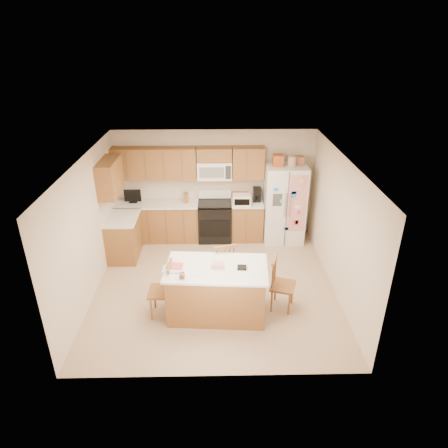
{
  "coord_description": "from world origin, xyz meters",
  "views": [
    {
      "loc": [
        0.04,
        -6.42,
        4.45
      ],
      "look_at": [
        0.18,
        0.35,
        1.14
      ],
      "focal_mm": 32.0,
      "sensor_mm": 36.0,
      "label": 1
    }
  ],
  "objects_px": {
    "stove": "(215,220)",
    "windsor_chair_back": "(223,268)",
    "windsor_chair_left": "(163,291)",
    "refrigerator": "(284,203)",
    "windsor_chair_right": "(281,285)",
    "island": "(217,290)"
  },
  "relations": [
    {
      "from": "windsor_chair_left",
      "to": "windsor_chair_right",
      "type": "height_order",
      "value": "windsor_chair_left"
    },
    {
      "from": "windsor_chair_back",
      "to": "windsor_chair_left",
      "type": "bearing_deg",
      "value": -146.45
    },
    {
      "from": "refrigerator",
      "to": "windsor_chair_right",
      "type": "distance_m",
      "value": 2.64
    },
    {
      "from": "refrigerator",
      "to": "stove",
      "type": "bearing_deg",
      "value": 177.7
    },
    {
      "from": "refrigerator",
      "to": "windsor_chair_right",
      "type": "relative_size",
      "value": 2.08
    },
    {
      "from": "windsor_chair_right",
      "to": "refrigerator",
      "type": "bearing_deg",
      "value": 80.8
    },
    {
      "from": "windsor_chair_left",
      "to": "windsor_chair_back",
      "type": "relative_size",
      "value": 0.97
    },
    {
      "from": "refrigerator",
      "to": "island",
      "type": "relative_size",
      "value": 1.16
    },
    {
      "from": "stove",
      "to": "windsor_chair_left",
      "type": "height_order",
      "value": "stove"
    },
    {
      "from": "windsor_chair_left",
      "to": "windsor_chair_back",
      "type": "distance_m",
      "value": 1.24
    },
    {
      "from": "refrigerator",
      "to": "windsor_chair_right",
      "type": "bearing_deg",
      "value": -99.2
    },
    {
      "from": "island",
      "to": "windsor_chair_right",
      "type": "xyz_separation_m",
      "value": [
        1.13,
        0.13,
        -0.0
      ]
    },
    {
      "from": "windsor_chair_left",
      "to": "windsor_chair_right",
      "type": "distance_m",
      "value": 2.05
    },
    {
      "from": "stove",
      "to": "windsor_chair_left",
      "type": "distance_m",
      "value": 2.92
    },
    {
      "from": "stove",
      "to": "windsor_chair_back",
      "type": "height_order",
      "value": "stove"
    },
    {
      "from": "island",
      "to": "windsor_chair_back",
      "type": "bearing_deg",
      "value": 80.1
    },
    {
      "from": "refrigerator",
      "to": "windsor_chair_back",
      "type": "distance_m",
      "value": 2.52
    },
    {
      "from": "island",
      "to": "windsor_chair_left",
      "type": "xyz_separation_m",
      "value": [
        -0.91,
        -0.02,
        0.01
      ]
    },
    {
      "from": "island",
      "to": "windsor_chair_back",
      "type": "height_order",
      "value": "windsor_chair_back"
    },
    {
      "from": "windsor_chair_right",
      "to": "windsor_chair_back",
      "type": "bearing_deg",
      "value": 152.11
    },
    {
      "from": "stove",
      "to": "windsor_chair_back",
      "type": "bearing_deg",
      "value": -86.1
    },
    {
      "from": "stove",
      "to": "windsor_chair_back",
      "type": "xyz_separation_m",
      "value": [
        0.14,
        -2.1,
        0.02
      ]
    }
  ]
}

